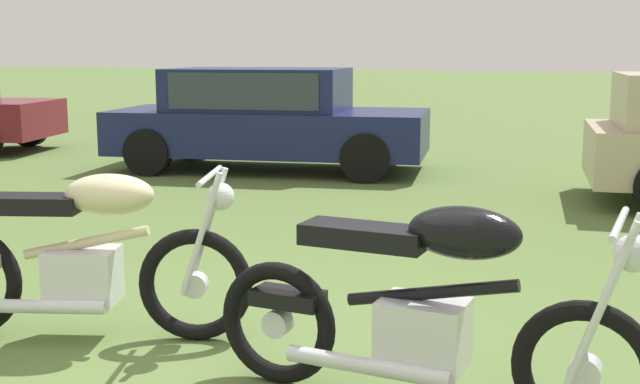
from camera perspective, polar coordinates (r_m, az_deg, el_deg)
The scene contains 3 objects.
motorcycle_cream at distance 4.92m, azimuth -16.42°, elevation -4.44°, with size 1.94×0.99×1.02m.
motorcycle_black at distance 3.81m, azimuth 7.40°, elevation -8.27°, with size 2.14×0.64×1.02m.
car_navy at distance 11.43m, azimuth -3.90°, elevation 5.54°, with size 4.65×2.68×1.43m.
Camera 1 is at (2.06, -3.23, 1.69)m, focal length 45.32 mm.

